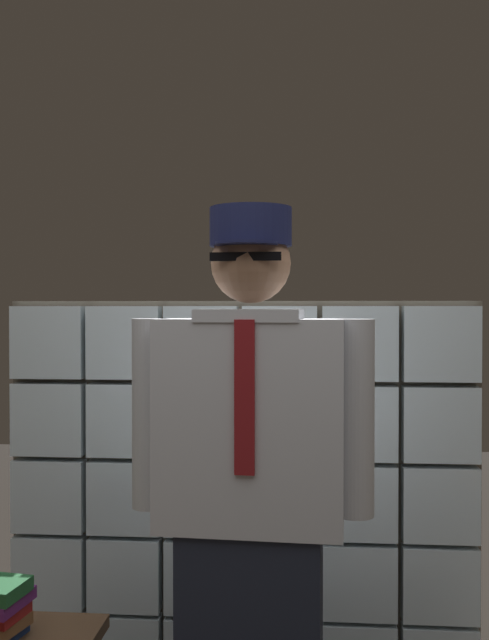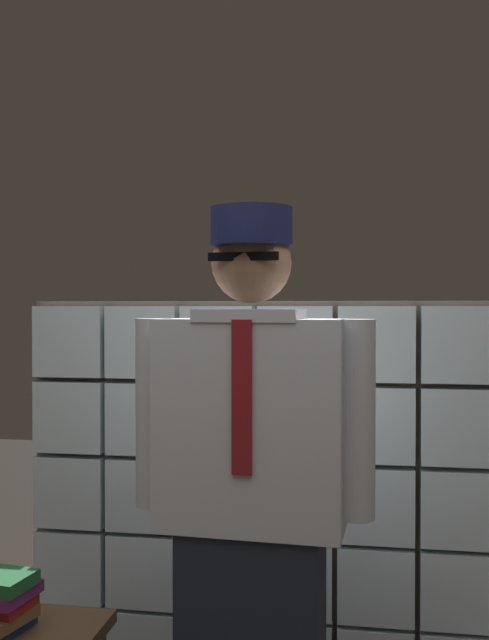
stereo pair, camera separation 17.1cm
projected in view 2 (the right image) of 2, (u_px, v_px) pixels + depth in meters
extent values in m
cube|color=silver|center=(71.00, 566.00, 2.91)|extent=(0.28, 0.08, 0.28)
cube|color=silver|center=(143.00, 571.00, 2.86)|extent=(0.28, 0.08, 0.28)
cube|color=silver|center=(218.00, 576.00, 2.81)|extent=(0.28, 0.08, 0.28)
cube|color=silver|center=(295.00, 580.00, 2.76)|extent=(0.28, 0.08, 0.28)
cube|color=silver|center=(376.00, 586.00, 2.71)|extent=(0.28, 0.08, 0.28)
cube|color=silver|center=(459.00, 591.00, 2.66)|extent=(0.28, 0.08, 0.28)
cube|color=silver|center=(70.00, 492.00, 2.91)|extent=(0.28, 0.08, 0.28)
cube|color=silver|center=(143.00, 495.00, 2.86)|extent=(0.28, 0.08, 0.28)
cube|color=silver|center=(218.00, 498.00, 2.81)|extent=(0.28, 0.08, 0.28)
cube|color=silver|center=(295.00, 502.00, 2.76)|extent=(0.28, 0.08, 0.28)
cube|color=silver|center=(376.00, 505.00, 2.71)|extent=(0.28, 0.08, 0.28)
cube|color=silver|center=(459.00, 509.00, 2.66)|extent=(0.28, 0.08, 0.28)
cube|color=silver|center=(70.00, 417.00, 2.90)|extent=(0.28, 0.08, 0.28)
cube|color=silver|center=(142.00, 419.00, 2.85)|extent=(0.28, 0.08, 0.28)
cube|color=silver|center=(217.00, 421.00, 2.80)|extent=(0.28, 0.08, 0.28)
cube|color=silver|center=(295.00, 423.00, 2.75)|extent=(0.28, 0.08, 0.28)
cube|color=silver|center=(376.00, 425.00, 2.70)|extent=(0.28, 0.08, 0.28)
cube|color=silver|center=(460.00, 427.00, 2.65)|extent=(0.28, 0.08, 0.28)
cube|color=silver|center=(70.00, 341.00, 2.90)|extent=(0.28, 0.08, 0.28)
cube|color=silver|center=(142.00, 342.00, 2.85)|extent=(0.28, 0.08, 0.28)
cube|color=silver|center=(217.00, 343.00, 2.80)|extent=(0.28, 0.08, 0.28)
cube|color=silver|center=(295.00, 343.00, 2.75)|extent=(0.28, 0.08, 0.28)
cube|color=silver|center=(376.00, 344.00, 2.70)|extent=(0.28, 0.08, 0.28)
cube|color=silver|center=(460.00, 345.00, 2.65)|extent=(0.28, 0.08, 0.28)
cube|color=#5B5447|center=(258.00, 496.00, 2.83)|extent=(1.85, 0.02, 1.54)
cube|color=silver|center=(252.00, 424.00, 2.08)|extent=(0.55, 0.27, 0.61)
cube|color=maroon|center=(242.00, 397.00, 1.96)|extent=(0.06, 0.01, 0.43)
cube|color=silver|center=(252.00, 315.00, 2.07)|extent=(0.31, 0.26, 0.04)
sphere|color=#A87A5B|center=(252.00, 263.00, 2.07)|extent=(0.23, 0.23, 0.23)
ellipsoid|color=black|center=(248.00, 276.00, 2.02)|extent=(0.16, 0.09, 0.10)
cube|color=black|center=(243.00, 257.00, 1.96)|extent=(0.20, 0.02, 0.02)
cylinder|color=#191E47|center=(245.00, 244.00, 1.98)|extent=(0.18, 0.18, 0.01)
cylinder|color=#191E47|center=(252.00, 227.00, 2.07)|extent=(0.24, 0.24, 0.11)
cylinder|color=silver|center=(356.00, 419.00, 2.01)|extent=(0.11, 0.11, 0.56)
cylinder|color=silver|center=(154.00, 412.00, 2.14)|extent=(0.11, 0.11, 0.56)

